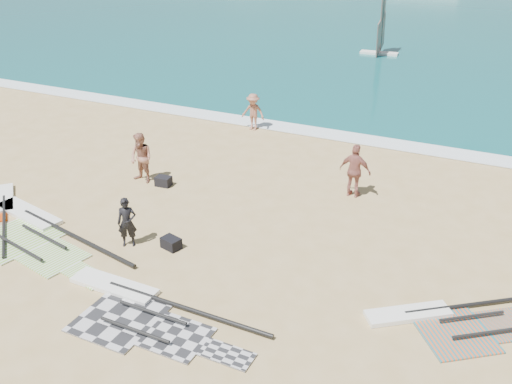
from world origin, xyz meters
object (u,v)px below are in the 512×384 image
at_px(gear_bag_near, 163,181).
at_px(person_wetsuit, 127,222).
at_px(rig_grey, 139,309).
at_px(beachgoer_mid, 253,112).
at_px(beachgoer_left, 141,158).
at_px(beachgoer_back, 355,171).
at_px(rig_orange, 453,320).
at_px(gear_bag_far, 171,243).
at_px(rig_green, 37,233).

distance_m(gear_bag_near, person_wetsuit, 4.09).
relative_size(rig_grey, beachgoer_mid, 3.49).
xyz_separation_m(beachgoer_left, beachgoer_back, (7.17, 2.09, 0.02)).
height_order(rig_orange, beachgoer_left, beachgoer_left).
bearing_deg(person_wetsuit, beachgoer_mid, 64.61).
xyz_separation_m(gear_bag_near, beachgoer_left, (-0.85, -0.02, 0.74)).
bearing_deg(gear_bag_far, gear_bag_near, 126.42).
distance_m(rig_green, beachgoer_back, 10.28).
bearing_deg(beachgoer_left, gear_bag_far, -35.21).
xyz_separation_m(rig_grey, beachgoer_back, (2.92, 8.28, 0.88)).
bearing_deg(rig_green, gear_bag_near, 83.61).
distance_m(rig_grey, gear_bag_near, 7.08).
relative_size(beachgoer_left, beachgoer_mid, 1.11).
bearing_deg(gear_bag_near, gear_bag_far, -53.58).
height_order(rig_orange, person_wetsuit, person_wetsuit).
xyz_separation_m(gear_bag_near, person_wetsuit, (1.34, -3.82, 0.58)).
relative_size(gear_bag_near, beachgoer_back, 0.28).
xyz_separation_m(beachgoer_left, beachgoer_mid, (1.24, 6.60, -0.09)).
bearing_deg(rig_orange, gear_bag_far, 143.92).
xyz_separation_m(person_wetsuit, beachgoer_mid, (-0.96, 10.40, 0.07)).
distance_m(rig_grey, rig_green, 5.22).
distance_m(rig_grey, beachgoer_back, 8.83).
distance_m(gear_bag_far, beachgoer_mid, 10.27).
distance_m(gear_bag_near, beachgoer_mid, 6.62).
bearing_deg(beachgoer_mid, beachgoer_back, -38.41).
relative_size(person_wetsuit, beachgoer_mid, 0.92).
relative_size(rig_grey, beachgoer_left, 3.15).
relative_size(gear_bag_far, person_wetsuit, 0.36).
bearing_deg(rig_orange, beachgoer_back, 90.30).
height_order(rig_orange, gear_bag_near, gear_bag_near).
height_order(gear_bag_far, beachgoer_back, beachgoer_back).
relative_size(rig_orange, gear_bag_far, 8.56).
height_order(rig_green, beachgoer_back, beachgoer_back).
distance_m(rig_grey, person_wetsuit, 3.24).
bearing_deg(gear_bag_near, beachgoer_left, -178.45).
height_order(gear_bag_far, beachgoer_mid, beachgoer_mid).
xyz_separation_m(rig_green, person_wetsuit, (2.87, 0.69, 0.70)).
distance_m(gear_bag_near, beachgoer_back, 6.69).
distance_m(rig_orange, gear_bag_far, 7.85).
bearing_deg(rig_grey, beachgoer_mid, 104.31).
height_order(gear_bag_near, beachgoer_left, beachgoer_left).
bearing_deg(rig_green, person_wetsuit, 25.92).
distance_m(rig_orange, beachgoer_back, 6.88).
distance_m(rig_green, beachgoer_mid, 11.28).
distance_m(person_wetsuit, beachgoer_back, 7.71).
height_order(rig_grey, gear_bag_far, gear_bag_far).
height_order(gear_bag_near, beachgoer_back, beachgoer_back).
bearing_deg(gear_bag_far, beachgoer_back, 55.52).
bearing_deg(rig_grey, gear_bag_near, 119.73).
bearing_deg(person_wetsuit, beachgoer_left, 89.37).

